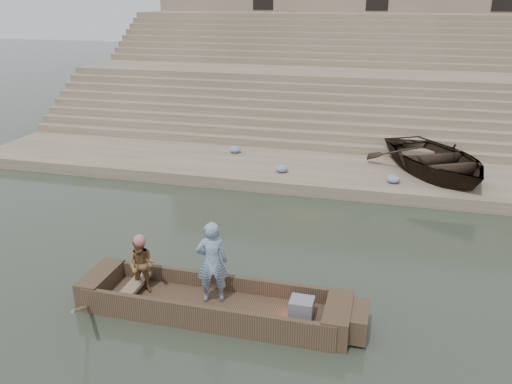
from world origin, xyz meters
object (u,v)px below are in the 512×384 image
at_px(beached_rowboat, 436,159).
at_px(television, 301,308).
at_px(standing_man, 212,262).
at_px(rowing_man, 142,265).
at_px(main_rowboat, 213,309).

bearing_deg(beached_rowboat, television, -135.54).
height_order(standing_man, beached_rowboat, standing_man).
height_order(rowing_man, television, rowing_man).
bearing_deg(television, standing_man, 175.45).
distance_m(standing_man, rowing_man, 1.57).
height_order(rowing_man, beached_rowboat, rowing_man).
height_order(standing_man, rowing_man, standing_man).
bearing_deg(main_rowboat, standing_man, 105.57).
bearing_deg(beached_rowboat, main_rowboat, -145.06).
height_order(main_rowboat, standing_man, standing_man).
bearing_deg(main_rowboat, beached_rowboat, 62.72).
bearing_deg(rowing_man, television, -9.68).
relative_size(main_rowboat, beached_rowboat, 0.99).
distance_m(standing_man, beached_rowboat, 10.42).
relative_size(main_rowboat, television, 10.87).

